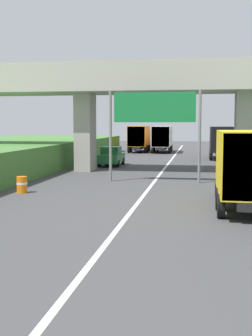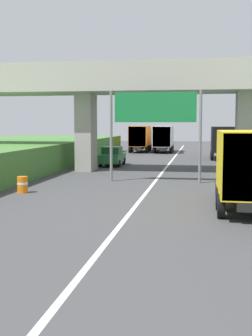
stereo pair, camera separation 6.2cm
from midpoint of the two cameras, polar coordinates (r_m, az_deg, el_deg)
The scene contains 9 objects.
lane_centre_stripe at distance 26.96m, azimuth 3.46°, elevation -2.22°, with size 0.20×101.19×0.01m, color white.
overpass_bridge at distance 34.42m, azimuth 4.91°, elevation 10.07°, with size 40.00×4.80×8.33m.
overhead_highway_sign at distance 28.20m, azimuth 3.85°, elevation 6.98°, with size 5.88×0.18×5.83m.
truck_silver at distance 58.01m, azimuth 4.94°, elevation 3.93°, with size 2.44×7.30×3.44m.
truck_orange at distance 58.83m, azimuth 1.94°, elevation 3.97°, with size 2.44×7.30×3.44m.
truck_yellow at distance 20.08m, azimuth 15.14°, elevation 0.40°, with size 2.44×7.30×3.44m.
truck_black at distance 48.15m, azimuth 12.36°, elevation 3.46°, with size 2.44×7.30×3.44m.
car_green at distance 39.34m, azimuth -1.74°, elevation 1.54°, with size 1.86×4.10×1.72m.
construction_barrel_4 at distance 24.51m, azimuth -13.17°, elevation -2.09°, with size 0.57×0.57×0.90m.
Camera 2 is at (2.87, 4.05, 3.73)m, focal length 47.14 mm.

